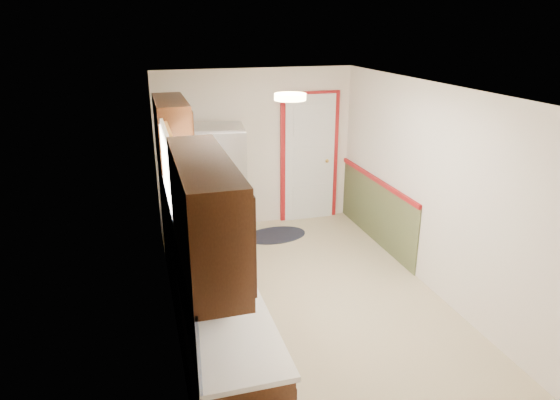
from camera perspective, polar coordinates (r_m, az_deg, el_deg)
room_shell at (r=5.33m, az=3.53°, el=-0.34°), size 3.20×5.20×2.52m
kitchen_run at (r=4.97m, az=-9.08°, el=-7.04°), size 0.63×4.00×2.20m
back_wall_trim at (r=7.73m, az=4.98°, el=3.59°), size 1.12×2.30×2.08m
ceiling_fixture at (r=4.77m, az=1.17°, el=11.71°), size 0.30×0.30×0.06m
microwave at (r=4.07m, az=-7.19°, el=-8.57°), size 0.42×0.56×0.33m
refrigerator at (r=7.18m, az=-6.86°, el=1.84°), size 0.77×0.74×1.68m
rug at (r=7.50m, az=-0.52°, el=-4.04°), size 1.00×0.71×0.01m
cooktop at (r=6.26m, az=-10.49°, el=0.02°), size 0.53×0.64×0.02m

